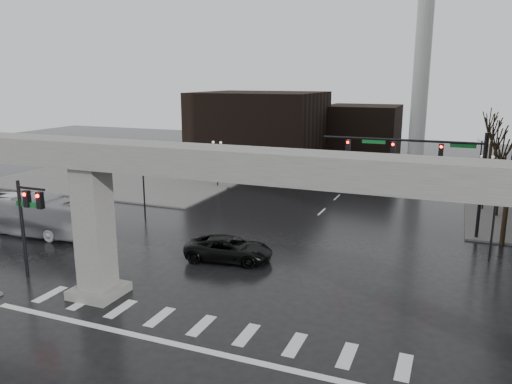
% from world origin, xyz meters
% --- Properties ---
extents(ground, '(160.00, 160.00, 0.00)m').
position_xyz_m(ground, '(0.00, 0.00, 0.00)').
color(ground, black).
rests_on(ground, ground).
extents(sidewalk_nw, '(28.00, 36.00, 0.15)m').
position_xyz_m(sidewalk_nw, '(-26.00, 36.00, 0.07)').
color(sidewalk_nw, '#63605E').
rests_on(sidewalk_nw, ground).
extents(elevated_guideway, '(48.00, 2.60, 8.70)m').
position_xyz_m(elevated_guideway, '(1.26, 0.00, 6.88)').
color(elevated_guideway, gray).
rests_on(elevated_guideway, ground).
extents(building_far_left, '(16.00, 14.00, 10.00)m').
position_xyz_m(building_far_left, '(-14.00, 42.00, 5.00)').
color(building_far_left, black).
rests_on(building_far_left, ground).
extents(building_far_mid, '(10.00, 10.00, 8.00)m').
position_xyz_m(building_far_mid, '(-2.00, 52.00, 4.00)').
color(building_far_mid, black).
rests_on(building_far_mid, ground).
extents(smokestack, '(3.60, 3.60, 30.00)m').
position_xyz_m(smokestack, '(6.00, 46.00, 13.35)').
color(smokestack, silver).
rests_on(smokestack, ground).
extents(signal_mast_arm, '(12.12, 0.43, 8.00)m').
position_xyz_m(signal_mast_arm, '(8.99, 18.80, 5.83)').
color(signal_mast_arm, black).
rests_on(signal_mast_arm, ground).
extents(signal_left_pole, '(2.30, 0.30, 6.00)m').
position_xyz_m(signal_left_pole, '(-12.25, 0.50, 4.07)').
color(signal_left_pole, black).
rests_on(signal_left_pole, ground).
extents(lamp_right_0, '(1.22, 0.32, 5.11)m').
position_xyz_m(lamp_right_0, '(13.50, 14.00, 3.47)').
color(lamp_right_0, black).
rests_on(lamp_right_0, ground).
extents(lamp_right_1, '(1.22, 0.32, 5.11)m').
position_xyz_m(lamp_right_1, '(13.50, 28.00, 3.47)').
color(lamp_right_1, black).
rests_on(lamp_right_1, ground).
extents(lamp_right_2, '(1.22, 0.32, 5.11)m').
position_xyz_m(lamp_right_2, '(13.50, 42.00, 3.47)').
color(lamp_right_2, black).
rests_on(lamp_right_2, ground).
extents(lamp_left_0, '(1.22, 0.32, 5.11)m').
position_xyz_m(lamp_left_0, '(-13.50, 14.00, 3.47)').
color(lamp_left_0, black).
rests_on(lamp_left_0, ground).
extents(lamp_left_1, '(1.22, 0.32, 5.11)m').
position_xyz_m(lamp_left_1, '(-13.50, 28.00, 3.47)').
color(lamp_left_1, black).
rests_on(lamp_left_1, ground).
extents(lamp_left_2, '(1.22, 0.32, 5.11)m').
position_xyz_m(lamp_left_2, '(-13.50, 42.00, 3.47)').
color(lamp_left_2, black).
rests_on(lamp_left_2, ground).
extents(tree_right_0, '(1.09, 1.58, 7.50)m').
position_xyz_m(tree_right_0, '(14.53, 18.02, 2.79)').
color(tree_right_0, black).
rests_on(tree_right_0, ground).
extents(tree_right_1, '(1.09, 1.61, 7.67)m').
position_xyz_m(tree_right_1, '(14.53, 26.02, 2.85)').
color(tree_right_1, black).
rests_on(tree_right_1, ground).
extents(tree_right_2, '(1.10, 1.63, 7.85)m').
position_xyz_m(tree_right_2, '(14.53, 34.02, 2.91)').
color(tree_right_2, black).
rests_on(tree_right_2, ground).
extents(tree_right_3, '(1.11, 1.66, 8.02)m').
position_xyz_m(tree_right_3, '(14.53, 42.02, 2.98)').
color(tree_right_3, black).
rests_on(tree_right_3, ground).
extents(tree_right_4, '(1.12, 1.69, 8.19)m').
position_xyz_m(tree_right_4, '(14.53, 50.02, 3.04)').
color(tree_right_4, black).
rests_on(tree_right_4, ground).
extents(pickup_truck, '(6.12, 3.52, 1.60)m').
position_xyz_m(pickup_truck, '(-2.55, 7.63, 0.80)').
color(pickup_truck, black).
rests_on(pickup_truck, ground).
extents(city_bus, '(11.26, 2.99, 3.11)m').
position_xyz_m(city_bus, '(-19.43, 7.13, 1.56)').
color(city_bus, silver).
rests_on(city_bus, ground).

